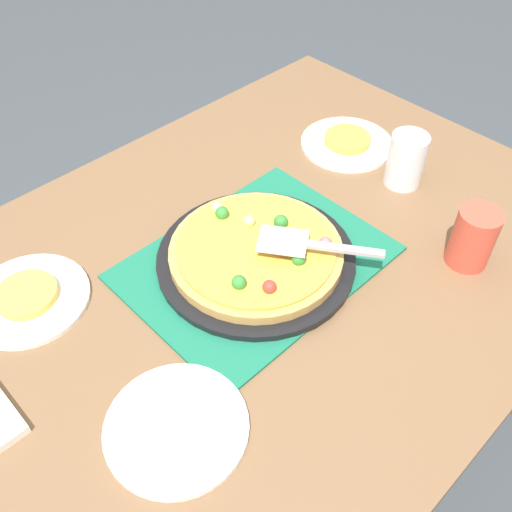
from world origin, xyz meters
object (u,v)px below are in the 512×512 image
at_px(plate_far_right, 347,144).
at_px(served_slice_right, 347,139).
at_px(served_slice_left, 26,295).
at_px(pizza_server, 309,244).
at_px(cup_far, 406,160).
at_px(plate_near_left, 28,299).
at_px(pizza_pan, 256,259).
at_px(cup_near, 473,238).
at_px(pizza, 256,251).
at_px(plate_side, 177,427).

height_order(plate_far_right, served_slice_right, served_slice_right).
bearing_deg(plate_far_right, served_slice_right, 0.00).
height_order(plate_far_right, served_slice_left, served_slice_left).
relative_size(served_slice_right, pizza_server, 0.52).
distance_m(cup_far, pizza_server, 0.35).
relative_size(plate_near_left, served_slice_left, 2.00).
distance_m(pizza_pan, plate_far_right, 0.45).
xyz_separation_m(pizza_pan, cup_near, (0.30, -0.28, 0.05)).
xyz_separation_m(served_slice_right, pizza_server, (-0.37, -0.21, 0.05)).
distance_m(pizza, plate_side, 0.37).
bearing_deg(pizza, plate_side, -153.42).
height_order(pizza_pan, plate_far_right, pizza_pan).
bearing_deg(cup_near, served_slice_left, 143.04).
bearing_deg(pizza_pan, cup_far, -6.52).
distance_m(cup_near, cup_far, 0.25).
relative_size(served_slice_left, cup_near, 0.92).
relative_size(pizza, served_slice_right, 3.00).
bearing_deg(pizza, plate_near_left, 148.78).
height_order(plate_side, served_slice_right, served_slice_right).
bearing_deg(cup_far, pizza_server, -174.54).
height_order(served_slice_left, pizza_server, pizza_server).
bearing_deg(cup_far, served_slice_right, 83.24).
bearing_deg(plate_side, served_slice_left, 95.37).
bearing_deg(cup_near, plate_side, 169.75).
xyz_separation_m(plate_side, cup_far, (0.73, 0.12, 0.06)).
xyz_separation_m(cup_near, pizza_server, (-0.24, 0.20, 0.01)).
relative_size(plate_side, served_slice_right, 2.00).
xyz_separation_m(pizza_pan, pizza, (0.00, -0.00, 0.02)).
bearing_deg(served_slice_right, plate_far_right, 0.00).
bearing_deg(served_slice_right, pizza_server, -150.81).
height_order(pizza_pan, pizza_server, pizza_server).
bearing_deg(cup_far, served_slice_left, 160.91).
bearing_deg(served_slice_left, plate_near_left, 0.00).
bearing_deg(served_slice_left, pizza_pan, -31.26).
relative_size(pizza, pizza_server, 1.55).
bearing_deg(plate_far_right, pizza, -163.35).
bearing_deg(cup_near, plate_near_left, 143.04).
relative_size(plate_far_right, cup_near, 1.83).
bearing_deg(plate_side, pizza_pan, 26.67).
height_order(cup_near, cup_far, same).
bearing_deg(cup_near, plate_far_right, 72.08).
height_order(pizza, served_slice_left, pizza).
height_order(pizza, plate_side, pizza).
bearing_deg(pizza_pan, plate_side, -153.33).
bearing_deg(served_slice_right, pizza, -163.35).
height_order(served_slice_left, cup_near, cup_near).
distance_m(pizza, served_slice_right, 0.45).
xyz_separation_m(served_slice_left, served_slice_right, (0.79, -0.09, 0.00)).
height_order(plate_side, served_slice_left, served_slice_left).
height_order(plate_near_left, plate_far_right, same).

